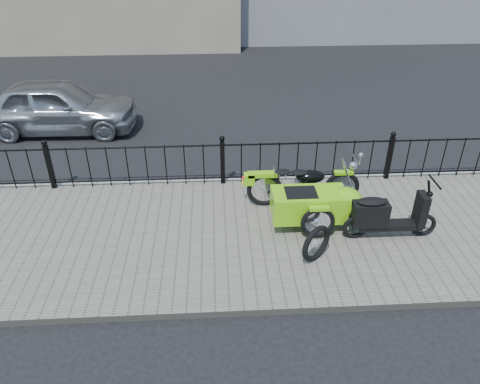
{
  "coord_description": "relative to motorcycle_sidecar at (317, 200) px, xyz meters",
  "views": [
    {
      "loc": [
        -0.13,
        -7.25,
        5.08
      ],
      "look_at": [
        0.28,
        -0.1,
        0.72
      ],
      "focal_mm": 35.0,
      "sensor_mm": 36.0,
      "label": 1
    }
  ],
  "objects": [
    {
      "name": "curb",
      "position": [
        -1.66,
        1.67,
        -0.53
      ],
      "size": [
        30.0,
        0.1,
        0.12
      ],
      "primitive_type": "cube",
      "color": "gray",
      "rests_on": "ground"
    },
    {
      "name": "sidewalk",
      "position": [
        -1.66,
        -0.27,
        -0.53
      ],
      "size": [
        30.0,
        3.8,
        0.12
      ],
      "primitive_type": "cube",
      "color": "#696459",
      "rests_on": "ground"
    },
    {
      "name": "scooter",
      "position": [
        1.08,
        -0.54,
        -0.04
      ],
      "size": [
        1.66,
        0.48,
        1.12
      ],
      "color": "black",
      "rests_on": "sidewalk"
    },
    {
      "name": "iron_fence",
      "position": [
        -1.66,
        1.53,
        -0.01
      ],
      "size": [
        14.11,
        0.11,
        1.08
      ],
      "color": "black",
      "rests_on": "sidewalk"
    },
    {
      "name": "ground",
      "position": [
        -1.66,
        0.23,
        -0.59
      ],
      "size": [
        120.0,
        120.0,
        0.0
      ],
      "primitive_type": "plane",
      "color": "black",
      "rests_on": "ground"
    },
    {
      "name": "motorcycle_sidecar",
      "position": [
        0.0,
        0.0,
        0.0
      ],
      "size": [
        2.28,
        1.48,
        0.98
      ],
      "color": "black",
      "rests_on": "sidewalk"
    },
    {
      "name": "spare_tire",
      "position": [
        -0.21,
        -1.08,
        -0.15
      ],
      "size": [
        0.56,
        0.48,
        0.65
      ],
      "primitive_type": "torus",
      "rotation": [
        1.57,
        0.0,
        0.68
      ],
      "color": "black",
      "rests_on": "sidewalk"
    },
    {
      "name": "sedan_car",
      "position": [
        -5.87,
        4.74,
        0.1
      ],
      "size": [
        4.08,
        1.72,
        1.38
      ],
      "primitive_type": "imported",
      "rotation": [
        0.0,
        0.0,
        1.55
      ],
      "color": "#A7A9AE",
      "rests_on": "ground"
    }
  ]
}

